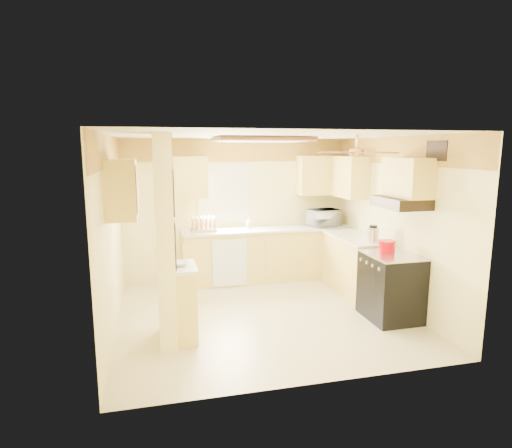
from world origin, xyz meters
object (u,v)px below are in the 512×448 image
object	(u,v)px
microwave	(324,218)
kettle	(373,234)
bowl	(180,264)
stove	(391,286)
dutch_oven	(387,246)

from	to	relation	value
microwave	kettle	size ratio (longest dim) A/B	2.08
microwave	bowl	xyz separation A→B (m)	(-2.72, -2.13, -0.13)
stove	dutch_oven	xyz separation A→B (m)	(-0.01, 0.14, 0.54)
bowl	dutch_oven	xyz separation A→B (m)	(2.84, 0.14, 0.03)
stove	dutch_oven	distance (m)	0.55
microwave	kettle	world-z (taller)	microwave
bowl	dutch_oven	bearing A→B (deg)	2.92
dutch_oven	kettle	world-z (taller)	kettle
stove	microwave	bearing A→B (deg)	93.48
bowl	dutch_oven	world-z (taller)	dutch_oven
microwave	dutch_oven	bearing A→B (deg)	84.34
stove	dutch_oven	world-z (taller)	dutch_oven
kettle	stove	bearing A→B (deg)	-94.40
bowl	microwave	bearing A→B (deg)	38.04
kettle	bowl	bearing A→B (deg)	-167.50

